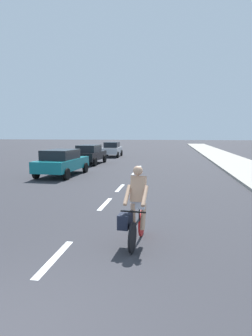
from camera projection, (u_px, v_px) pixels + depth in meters
ground_plane at (142, 165)px, 23.02m from camera, size 160.00×160.00×0.00m
sidewalk_strip at (235, 163)px, 23.79m from camera, size 3.60×80.00×0.14m
lane_stripe_1 at (55, 258)px, 5.87m from camera, size 0.16×1.80×0.01m
lane_stripe_2 at (105, 204)px, 10.33m from camera, size 0.16×1.80×0.01m
lane_stripe_3 at (120, 188)px, 13.32m from camera, size 0.16×1.80×0.01m
lane_stripe_4 at (134, 173)px, 18.45m from camera, size 0.16×1.80×0.01m
lane_stripe_5 at (139, 167)px, 21.29m from camera, size 0.16×1.80×0.01m
cyclist at (135, 209)px, 6.54m from camera, size 0.64×1.71×1.82m
parked_car_teal at (62, 162)px, 17.06m from camera, size 2.19×4.45×1.57m
parked_car_black at (90, 154)px, 23.42m from camera, size 2.04×4.20×1.57m
parked_car_silver at (112, 149)px, 30.52m from camera, size 1.87×3.86×1.57m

